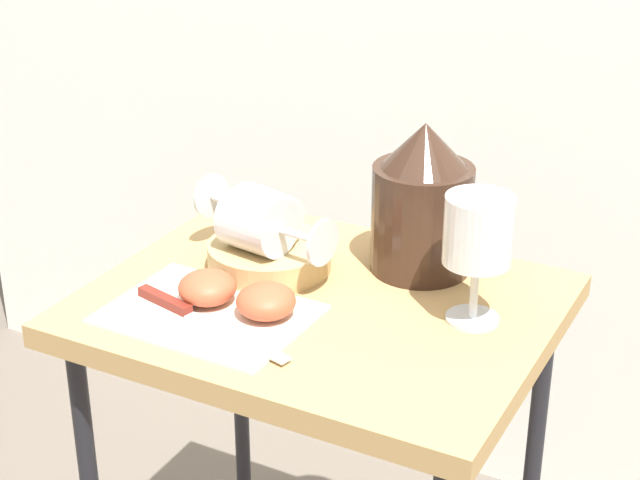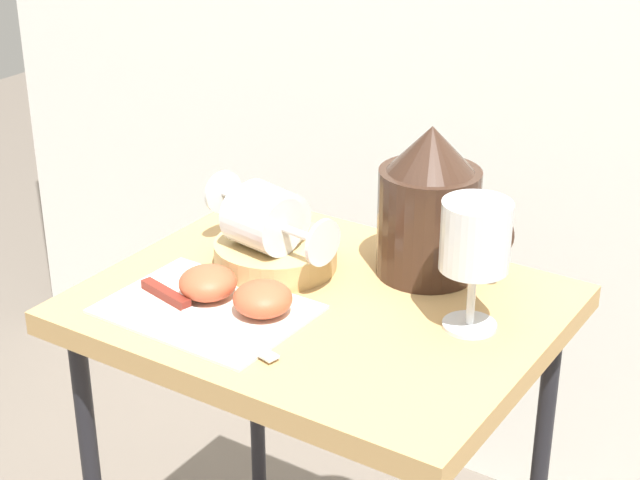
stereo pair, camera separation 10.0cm
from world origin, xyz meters
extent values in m
cube|color=tan|center=(0.00, 0.00, 0.66)|extent=(0.56, 0.45, 0.03)
cylinder|color=black|center=(-0.24, 0.18, 0.32)|extent=(0.02, 0.02, 0.64)
cube|color=silver|center=(-0.10, -0.10, 0.68)|extent=(0.24, 0.18, 0.00)
cylinder|color=tan|center=(-0.10, 0.04, 0.69)|extent=(0.16, 0.16, 0.03)
cylinder|color=#382319|center=(0.08, 0.14, 0.74)|extent=(0.13, 0.13, 0.14)
cylinder|color=orange|center=(0.08, 0.14, 0.72)|extent=(0.12, 0.12, 0.08)
cone|color=#382319|center=(0.08, 0.14, 0.84)|extent=(0.11, 0.11, 0.06)
torus|color=#382319|center=(0.16, 0.14, 0.75)|extent=(0.07, 0.01, 0.07)
cylinder|color=silver|center=(0.19, 0.04, 0.68)|extent=(0.06, 0.06, 0.00)
cylinder|color=silver|center=(0.19, 0.04, 0.71)|extent=(0.01, 0.01, 0.07)
cylinder|color=silver|center=(0.19, 0.04, 0.79)|extent=(0.08, 0.08, 0.08)
cylinder|color=orange|center=(0.19, 0.04, 0.77)|extent=(0.07, 0.07, 0.04)
cylinder|color=silver|center=(-0.11, 0.05, 0.74)|extent=(0.09, 0.09, 0.07)
cylinder|color=silver|center=(-0.17, 0.07, 0.74)|extent=(0.06, 0.03, 0.01)
cylinder|color=silver|center=(-0.21, 0.08, 0.74)|extent=(0.02, 0.06, 0.06)
cylinder|color=silver|center=(-0.10, 0.02, 0.75)|extent=(0.09, 0.09, 0.08)
cylinder|color=silver|center=(-0.03, 0.01, 0.75)|extent=(0.06, 0.02, 0.01)
cylinder|color=silver|center=(0.00, 0.01, 0.75)|extent=(0.01, 0.06, 0.06)
ellipsoid|color=#C15133|center=(-0.11, -0.08, 0.70)|extent=(0.07, 0.07, 0.04)
ellipsoid|color=#C15133|center=(-0.03, -0.07, 0.70)|extent=(0.07, 0.07, 0.04)
cube|color=silver|center=(-0.04, -0.14, 0.68)|extent=(0.16, 0.05, 0.00)
cube|color=maroon|center=(-0.16, -0.11, 0.68)|extent=(0.09, 0.03, 0.01)
camera|label=1|loc=(0.53, -1.00, 1.27)|focal=57.98mm
camera|label=2|loc=(0.61, -0.95, 1.27)|focal=57.98mm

